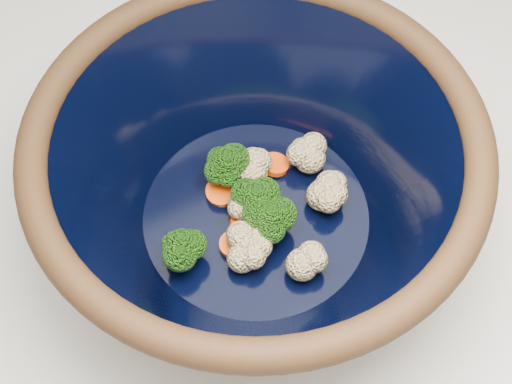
# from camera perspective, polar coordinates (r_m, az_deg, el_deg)

# --- Properties ---
(mixing_bowl) EXTENTS (0.37, 0.37, 0.16)m
(mixing_bowl) POSITION_cam_1_polar(r_m,az_deg,el_deg) (0.60, 0.00, 0.79)
(mixing_bowl) COLOR black
(mixing_bowl) RESTS_ON counter
(vegetable_pile) EXTENTS (0.18, 0.15, 0.05)m
(vegetable_pile) POSITION_cam_1_polar(r_m,az_deg,el_deg) (0.63, 0.08, -1.04)
(vegetable_pile) COLOR #608442
(vegetable_pile) RESTS_ON mixing_bowl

